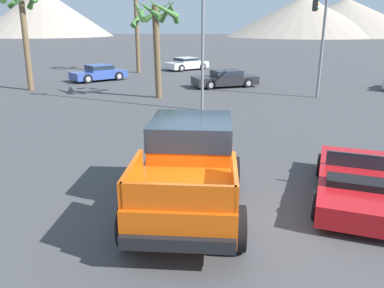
{
  "coord_description": "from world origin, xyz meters",
  "views": [
    {
      "loc": [
        0.3,
        -7.59,
        4.17
      ],
      "look_at": [
        -0.42,
        1.13,
        1.35
      ],
      "focal_mm": 35.0,
      "sensor_mm": 36.0,
      "label": 1
    }
  ],
  "objects_px": {
    "orange_pickup_truck": "(189,162)",
    "palm_tree_leaning": "(156,23)",
    "parked_car_blue": "(99,73)",
    "traffic_light_main": "(320,23)",
    "parked_car_white": "(186,64)",
    "palm_tree_short": "(22,11)",
    "palm_tree_tall": "(135,2)",
    "parked_car_dark": "(225,78)",
    "red_convertible_car": "(356,184)"
  },
  "relations": [
    {
      "from": "palm_tree_short",
      "to": "palm_tree_leaning",
      "type": "distance_m",
      "value": 9.08
    },
    {
      "from": "orange_pickup_truck",
      "to": "palm_tree_short",
      "type": "relative_size",
      "value": 0.72
    },
    {
      "from": "parked_car_white",
      "to": "parked_car_blue",
      "type": "bearing_deg",
      "value": -80.99
    },
    {
      "from": "palm_tree_tall",
      "to": "parked_car_blue",
      "type": "bearing_deg",
      "value": -109.95
    },
    {
      "from": "palm_tree_tall",
      "to": "palm_tree_short",
      "type": "bearing_deg",
      "value": -117.49
    },
    {
      "from": "parked_car_white",
      "to": "palm_tree_tall",
      "type": "bearing_deg",
      "value": -103.18
    },
    {
      "from": "palm_tree_tall",
      "to": "palm_tree_leaning",
      "type": "xyz_separation_m",
      "value": [
        3.78,
        -11.76,
        -1.75
      ]
    },
    {
      "from": "red_convertible_car",
      "to": "parked_car_dark",
      "type": "relative_size",
      "value": 0.96
    },
    {
      "from": "parked_car_dark",
      "to": "parked_car_white",
      "type": "bearing_deg",
      "value": -2.25
    },
    {
      "from": "parked_car_dark",
      "to": "palm_tree_leaning",
      "type": "height_order",
      "value": "palm_tree_leaning"
    },
    {
      "from": "traffic_light_main",
      "to": "palm_tree_tall",
      "type": "xyz_separation_m",
      "value": [
        -13.19,
        9.78,
        1.75
      ]
    },
    {
      "from": "orange_pickup_truck",
      "to": "traffic_light_main",
      "type": "height_order",
      "value": "traffic_light_main"
    },
    {
      "from": "parked_car_dark",
      "to": "traffic_light_main",
      "type": "relative_size",
      "value": 0.78
    },
    {
      "from": "orange_pickup_truck",
      "to": "palm_tree_short",
      "type": "distance_m",
      "value": 20.07
    },
    {
      "from": "parked_car_white",
      "to": "palm_tree_leaning",
      "type": "height_order",
      "value": "palm_tree_leaning"
    },
    {
      "from": "orange_pickup_truck",
      "to": "parked_car_white",
      "type": "relative_size",
      "value": 1.13
    },
    {
      "from": "red_convertible_car",
      "to": "palm_tree_leaning",
      "type": "bearing_deg",
      "value": 134.22
    },
    {
      "from": "traffic_light_main",
      "to": "palm_tree_leaning",
      "type": "bearing_deg",
      "value": 101.88
    },
    {
      "from": "parked_car_blue",
      "to": "palm_tree_short",
      "type": "height_order",
      "value": "palm_tree_short"
    },
    {
      "from": "palm_tree_short",
      "to": "parked_car_dark",
      "type": "bearing_deg",
      "value": 10.27
    },
    {
      "from": "parked_car_white",
      "to": "orange_pickup_truck",
      "type": "bearing_deg",
      "value": -36.64
    },
    {
      "from": "palm_tree_tall",
      "to": "red_convertible_car",
      "type": "bearing_deg",
      "value": -66.09
    },
    {
      "from": "parked_car_dark",
      "to": "palm_tree_tall",
      "type": "relative_size",
      "value": 0.6
    },
    {
      "from": "traffic_light_main",
      "to": "parked_car_dark",
      "type": "bearing_deg",
      "value": 66.03
    },
    {
      "from": "parked_car_blue",
      "to": "palm_tree_tall",
      "type": "height_order",
      "value": "palm_tree_tall"
    },
    {
      "from": "palm_tree_leaning",
      "to": "parked_car_dark",
      "type": "bearing_deg",
      "value": 47.86
    },
    {
      "from": "traffic_light_main",
      "to": "palm_tree_short",
      "type": "relative_size",
      "value": 0.93
    },
    {
      "from": "palm_tree_tall",
      "to": "palm_tree_leaning",
      "type": "height_order",
      "value": "palm_tree_tall"
    },
    {
      "from": "traffic_light_main",
      "to": "palm_tree_tall",
      "type": "distance_m",
      "value": 16.51
    },
    {
      "from": "red_convertible_car",
      "to": "traffic_light_main",
      "type": "relative_size",
      "value": 0.75
    },
    {
      "from": "orange_pickup_truck",
      "to": "palm_tree_tall",
      "type": "bearing_deg",
      "value": 104.62
    },
    {
      "from": "red_convertible_car",
      "to": "parked_car_dark",
      "type": "distance_m",
      "value": 17.58
    },
    {
      "from": "parked_car_blue",
      "to": "traffic_light_main",
      "type": "xyz_separation_m",
      "value": [
        15.08,
        -4.56,
        3.6
      ]
    },
    {
      "from": "parked_car_blue",
      "to": "parked_car_dark",
      "type": "relative_size",
      "value": 0.88
    },
    {
      "from": "orange_pickup_truck",
      "to": "palm_tree_leaning",
      "type": "distance_m",
      "value": 14.3
    },
    {
      "from": "palm_tree_tall",
      "to": "palm_tree_short",
      "type": "height_order",
      "value": "palm_tree_tall"
    },
    {
      "from": "orange_pickup_truck",
      "to": "parked_car_dark",
      "type": "relative_size",
      "value": 1.0
    },
    {
      "from": "orange_pickup_truck",
      "to": "parked_car_white",
      "type": "distance_m",
      "value": 27.81
    },
    {
      "from": "parked_car_dark",
      "to": "red_convertible_car",
      "type": "bearing_deg",
      "value": 167.43
    },
    {
      "from": "parked_car_blue",
      "to": "palm_tree_tall",
      "type": "distance_m",
      "value": 7.71
    },
    {
      "from": "palm_tree_short",
      "to": "palm_tree_tall",
      "type": "bearing_deg",
      "value": 62.51
    },
    {
      "from": "palm_tree_tall",
      "to": "palm_tree_leaning",
      "type": "distance_m",
      "value": 12.47
    },
    {
      "from": "parked_car_dark",
      "to": "palm_tree_short",
      "type": "relative_size",
      "value": 0.72
    },
    {
      "from": "parked_car_white",
      "to": "palm_tree_short",
      "type": "distance_m",
      "value": 15.67
    },
    {
      "from": "red_convertible_car",
      "to": "palm_tree_leaning",
      "type": "height_order",
      "value": "palm_tree_leaning"
    },
    {
      "from": "parked_car_dark",
      "to": "orange_pickup_truck",
      "type": "bearing_deg",
      "value": 154.26
    },
    {
      "from": "traffic_light_main",
      "to": "palm_tree_tall",
      "type": "height_order",
      "value": "palm_tree_tall"
    },
    {
      "from": "red_convertible_car",
      "to": "palm_tree_short",
      "type": "relative_size",
      "value": 0.7
    },
    {
      "from": "orange_pickup_truck",
      "to": "parked_car_blue",
      "type": "relative_size",
      "value": 1.13
    },
    {
      "from": "parked_car_blue",
      "to": "traffic_light_main",
      "type": "relative_size",
      "value": 0.69
    }
  ]
}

